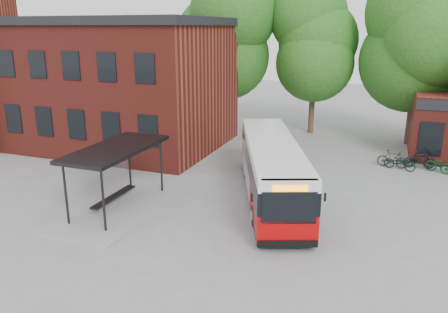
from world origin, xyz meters
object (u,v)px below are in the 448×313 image
(city_bus, at_px, (272,170))
(bicycle_1, at_px, (392,159))
(bicycle_0, at_px, (400,162))
(bicycle_2, at_px, (419,159))
(bicycle_3, at_px, (420,160))
(bus_shelter, at_px, (118,178))
(bicycle_4, at_px, (443,165))

(city_bus, relative_size, bicycle_1, 6.34)
(bicycle_0, bearing_deg, bicycle_2, -31.89)
(bicycle_0, relative_size, bicycle_3, 1.06)
(city_bus, xyz_separation_m, bicycle_3, (6.93, 7.50, -0.88))
(bicycle_3, bearing_deg, bus_shelter, 126.13)
(bus_shelter, height_order, bicycle_4, bus_shelter)
(bicycle_1, xyz_separation_m, bicycle_4, (2.66, -0.12, -0.03))
(bicycle_2, bearing_deg, bicycle_1, 87.90)
(city_bus, xyz_separation_m, bicycle_1, (5.44, 7.08, -0.87))
(bicycle_0, height_order, bicycle_2, bicycle_2)
(city_bus, relative_size, bicycle_4, 5.87)
(bicycle_1, height_order, bicycle_4, bicycle_1)
(bus_shelter, height_order, bicycle_2, bus_shelter)
(bicycle_0, distance_m, bicycle_2, 1.39)
(bicycle_3, height_order, bicycle_4, bicycle_3)
(bicycle_2, bearing_deg, bus_shelter, 107.52)
(bicycle_3, bearing_deg, bicycle_0, 120.58)
(city_bus, distance_m, bicycle_0, 8.96)
(bicycle_4, bearing_deg, bicycle_2, 76.99)
(city_bus, bearing_deg, bicycle_4, 19.56)
(bicycle_0, distance_m, bicycle_4, 2.27)
(bicycle_1, distance_m, bicycle_2, 1.55)
(bus_shelter, relative_size, bicycle_2, 3.72)
(bicycle_0, bearing_deg, bicycle_1, 65.77)
(bicycle_2, xyz_separation_m, bicycle_4, (1.21, -0.69, -0.01))
(bicycle_0, xyz_separation_m, bicycle_1, (-0.40, 0.35, 0.05))
(bicycle_1, relative_size, bicycle_3, 1.03)
(bus_shelter, distance_m, bicycle_2, 17.25)
(bus_shelter, xyz_separation_m, bicycle_2, (12.97, 11.33, -0.96))
(bicycle_3, xyz_separation_m, bicycle_4, (1.17, -0.53, -0.02))
(bicycle_0, distance_m, bicycle_3, 1.33)
(bicycle_2, bearing_deg, city_bus, 114.39)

